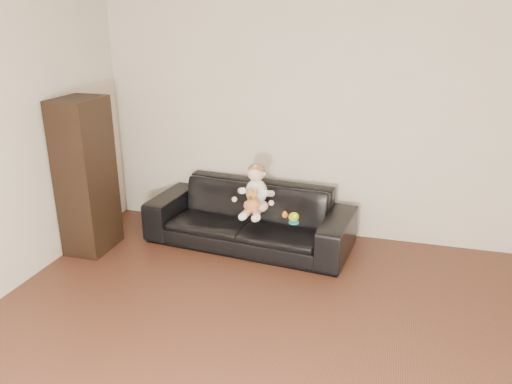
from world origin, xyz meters
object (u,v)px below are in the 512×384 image
(sofa, at_px, (249,216))
(teddy_bear, at_px, (252,201))
(toy_green, at_px, (294,217))
(toy_rattle, at_px, (285,215))
(cabinet, at_px, (86,176))
(baby, at_px, (256,192))
(toy_blue_disc, at_px, (294,222))

(sofa, xyz_separation_m, teddy_bear, (0.11, -0.27, 0.28))
(toy_green, height_order, toy_rattle, toy_green)
(cabinet, distance_m, teddy_bear, 1.71)
(sofa, height_order, cabinet, cabinet)
(cabinet, relative_size, teddy_bear, 6.38)
(teddy_bear, bearing_deg, sofa, 92.62)
(toy_rattle, bearing_deg, cabinet, -169.44)
(baby, distance_m, teddy_bear, 0.16)
(baby, xyz_separation_m, toy_green, (0.42, -0.11, -0.18))
(sofa, bearing_deg, toy_rattle, -16.55)
(sofa, distance_m, baby, 0.36)
(cabinet, xyz_separation_m, baby, (1.66, 0.43, -0.15))
(sofa, height_order, toy_green, sofa)
(baby, xyz_separation_m, toy_blue_disc, (0.44, -0.16, -0.22))
(sofa, distance_m, toy_green, 0.59)
(cabinet, bearing_deg, teddy_bear, 9.31)
(teddy_bear, bearing_deg, baby, 73.70)
(teddy_bear, bearing_deg, toy_rattle, -2.53)
(toy_green, bearing_deg, teddy_bear, -173.47)
(teddy_bear, xyz_separation_m, toy_rattle, (0.31, 0.10, -0.15))
(baby, bearing_deg, sofa, 125.54)
(cabinet, relative_size, baby, 3.08)
(toy_rattle, relative_size, toy_blue_disc, 0.62)
(baby, xyz_separation_m, teddy_bear, (0.01, -0.16, -0.05))
(teddy_bear, xyz_separation_m, toy_green, (0.41, 0.05, -0.14))
(teddy_bear, distance_m, toy_blue_disc, 0.46)
(baby, distance_m, toy_green, 0.47)
(toy_blue_disc, bearing_deg, toy_rattle, 137.83)
(sofa, relative_size, toy_rattle, 34.72)
(baby, bearing_deg, toy_green, -20.50)
(toy_green, bearing_deg, toy_blue_disc, -76.82)
(sofa, bearing_deg, toy_green, -17.33)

